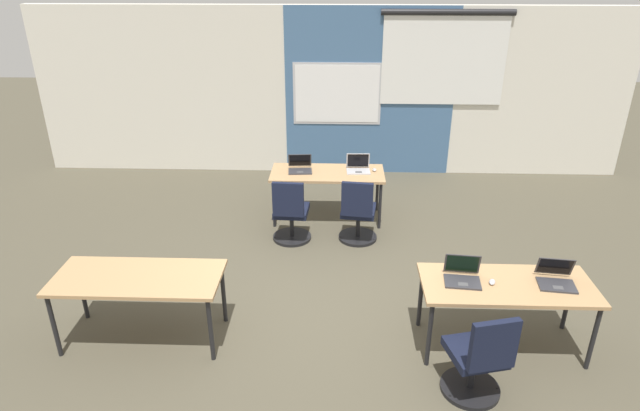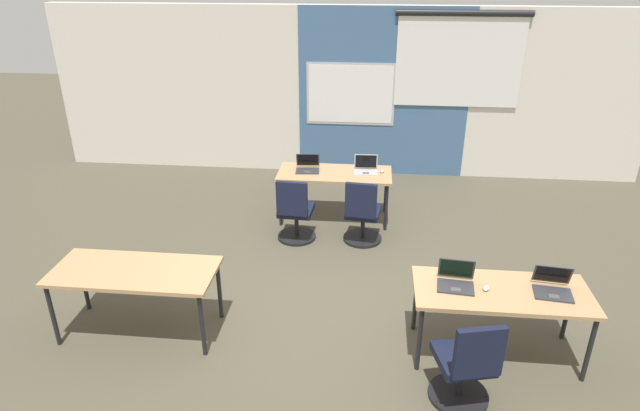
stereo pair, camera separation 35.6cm
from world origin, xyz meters
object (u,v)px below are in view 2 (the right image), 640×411
laptop_near_right_end (553,287)px  laptop_far_left (308,167)px  chair_far_left (295,215)px  chair_far_right (362,217)px  mouse_far_right (382,171)px  laptop_near_right_inner (456,280)px  mouse_near_right_inner (486,288)px  chair_near_right_inner (466,368)px  laptop_far_right (366,168)px  desk_near_left (135,275)px  desk_near_right (501,296)px  desk_far_center (335,176)px

laptop_near_right_end → laptop_far_left: bearing=139.4°
chair_far_left → chair_far_right: bearing=-174.2°
mouse_far_right → chair_far_right: (-0.25, -0.76, -0.36)m
laptop_near_right_inner → chair_far_right: size_ratio=0.39×
mouse_near_right_inner → chair_near_right_inner: (-0.24, -0.68, -0.36)m
laptop_far_right → chair_far_left: size_ratio=0.37×
laptop_far_right → mouse_far_right: bearing=-1.3°
desk_near_left → laptop_far_right: 3.61m
desk_near_right → laptop_near_right_inner: (-0.42, 0.04, 0.11)m
desk_far_center → laptop_near_right_inner: bearing=-64.2°
mouse_near_right_inner → chair_far_right: chair_far_right is taller
desk_far_center → laptop_far_right: 0.45m
desk_near_left → chair_far_right: bearing=44.1°
chair_far_right → laptop_near_right_end: bearing=137.7°
mouse_far_right → laptop_near_right_end: laptop_near_right_end is taller
desk_far_center → chair_far_left: (-0.47, -0.73, -0.28)m
laptop_far_left → laptop_far_right: bearing=-3.6°
chair_far_right → chair_far_left: (-0.89, -0.03, 0.00)m
desk_far_center → laptop_far_right: bearing=8.5°
laptop_near_right_inner → mouse_near_right_inner: 0.28m
desk_far_center → chair_far_right: (0.42, -0.69, -0.28)m
mouse_near_right_inner → laptop_near_right_end: bearing=2.8°
chair_far_left → laptop_near_right_end: bearing=146.0°
mouse_far_right → laptop_far_left: bearing=-178.9°
desk_far_center → chair_near_right_inner: size_ratio=1.74×
desk_near_right → chair_far_left: size_ratio=1.74×
desk_near_left → chair_far_right: size_ratio=1.74×
mouse_far_right → laptop_far_left: 1.06m
laptop_far_right → laptop_near_right_end: laptop_far_right is taller
mouse_far_right → laptop_near_right_inner: bearing=-76.8°
desk_far_center → laptop_far_left: 0.41m
mouse_near_right_inner → chair_near_right_inner: size_ratio=0.12×
laptop_near_right_inner → chair_near_right_inner: size_ratio=0.39×
desk_near_left → laptop_near_right_inner: laptop_near_right_inner is taller
desk_near_right → laptop_far_right: bearing=114.6°
laptop_far_left → laptop_near_right_end: size_ratio=0.97×
desk_near_left → desk_far_center: size_ratio=1.00×
chair_far_left → laptop_far_left: bearing=-91.9°
mouse_near_right_inner → mouse_far_right: size_ratio=1.11×
chair_far_right → laptop_near_right_end: size_ratio=2.52×
laptop_near_right_end → laptop_far_right: bearing=128.6°
laptop_near_right_inner → mouse_near_right_inner: laptop_near_right_inner is taller
laptop_far_left → chair_near_right_inner: bearing=-68.4°
desk_near_right → chair_far_left: chair_far_left is taller
desk_far_center → laptop_near_right_end: size_ratio=4.38×
desk_near_left → chair_far_right: chair_far_right is taller
desk_near_right → desk_far_center: size_ratio=1.00×
desk_near_left → desk_far_center: same height
laptop_near_right_inner → laptop_far_left: bearing=127.3°
desk_near_right → laptop_near_right_end: size_ratio=4.38×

